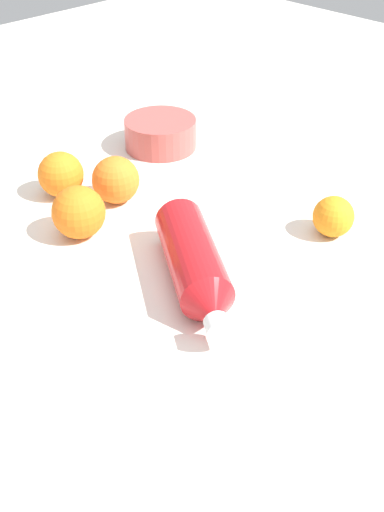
{
  "coord_description": "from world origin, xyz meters",
  "views": [
    {
      "loc": [
        -0.5,
        -0.49,
        0.52
      ],
      "look_at": [
        -0.03,
        -0.02,
        0.03
      ],
      "focal_mm": 44.03,
      "sensor_mm": 36.0,
      "label": 1
    }
  ],
  "objects_px": {
    "orange_2": "(116,180)",
    "ceramic_bowl": "(160,133)",
    "orange_1": "(333,217)",
    "water_bottle": "(195,265)",
    "orange_3": "(79,212)",
    "orange_0": "(61,174)"
  },
  "relations": [
    {
      "from": "orange_2",
      "to": "ceramic_bowl",
      "type": "bearing_deg",
      "value": 27.33
    },
    {
      "from": "water_bottle",
      "to": "orange_1",
      "type": "relative_size",
      "value": 3.82
    },
    {
      "from": "orange_1",
      "to": "orange_2",
      "type": "relative_size",
      "value": 0.81
    },
    {
      "from": "orange_2",
      "to": "orange_0",
      "type": "bearing_deg",
      "value": 122.95
    },
    {
      "from": "orange_3",
      "to": "ceramic_bowl",
      "type": "height_order",
      "value": "orange_3"
    },
    {
      "from": "orange_2",
      "to": "ceramic_bowl",
      "type": "relative_size",
      "value": 0.57
    },
    {
      "from": "orange_0",
      "to": "ceramic_bowl",
      "type": "height_order",
      "value": "orange_0"
    },
    {
      "from": "orange_1",
      "to": "ceramic_bowl",
      "type": "height_order",
      "value": "orange_1"
    },
    {
      "from": "water_bottle",
      "to": "orange_3",
      "type": "height_order",
      "value": "orange_3"
    },
    {
      "from": "orange_3",
      "to": "orange_0",
      "type": "bearing_deg",
      "value": 66.6
    },
    {
      "from": "orange_1",
      "to": "orange_3",
      "type": "distance_m",
      "value": 0.37
    },
    {
      "from": "orange_0",
      "to": "orange_2",
      "type": "relative_size",
      "value": 0.97
    },
    {
      "from": "orange_1",
      "to": "water_bottle",
      "type": "bearing_deg",
      "value": 166.93
    },
    {
      "from": "water_bottle",
      "to": "orange_2",
      "type": "height_order",
      "value": "orange_2"
    },
    {
      "from": "orange_2",
      "to": "orange_3",
      "type": "height_order",
      "value": "orange_3"
    },
    {
      "from": "ceramic_bowl",
      "to": "orange_0",
      "type": "bearing_deg",
      "value": -176.09
    },
    {
      "from": "orange_1",
      "to": "ceramic_bowl",
      "type": "relative_size",
      "value": 0.46
    },
    {
      "from": "orange_1",
      "to": "orange_2",
      "type": "height_order",
      "value": "orange_2"
    },
    {
      "from": "orange_2",
      "to": "orange_3",
      "type": "relative_size",
      "value": 0.96
    },
    {
      "from": "orange_1",
      "to": "orange_2",
      "type": "distance_m",
      "value": 0.34
    },
    {
      "from": "water_bottle",
      "to": "ceramic_bowl",
      "type": "xyz_separation_m",
      "value": [
        0.25,
        0.34,
        -0.01
      ]
    },
    {
      "from": "orange_1",
      "to": "ceramic_bowl",
      "type": "bearing_deg",
      "value": 87.7
    }
  ]
}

